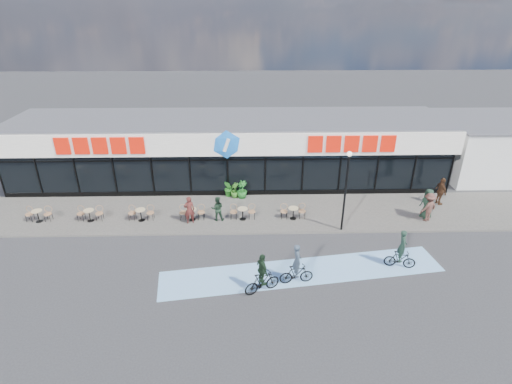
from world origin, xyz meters
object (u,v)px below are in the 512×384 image
potted_plant_right (242,189)px  pedestrian_c (429,207)px  lamp_post (346,184)px  patron_right (217,209)px  potted_plant_mid (228,189)px  potted_plant_left (235,190)px  pedestrian_b (441,191)px  pedestrian_a (427,203)px  cyclist_b (401,254)px  cyclist_a (297,269)px  patron_left (189,210)px  bistro_set_0 (38,214)px

potted_plant_right → pedestrian_c: 11.62m
lamp_post → patron_right: size_ratio=3.10×
lamp_post → potted_plant_mid: (-6.71, 4.43, -2.29)m
lamp_post → potted_plant_left: size_ratio=4.63×
patron_right → pedestrian_b: 14.35m
pedestrian_a → cyclist_b: (-3.28, -4.83, -0.25)m
patron_right → pedestrian_b: size_ratio=0.84×
pedestrian_c → cyclist_a: size_ratio=0.84×
pedestrian_a → lamp_post: bearing=-95.4°
cyclist_b → pedestrian_c: bearing=54.3°
potted_plant_right → potted_plant_mid: bearing=167.7°
lamp_post → potted_plant_left: (-6.27, 4.33, -2.36)m
potted_plant_mid → pedestrian_c: (12.04, -3.50, 0.31)m
cyclist_a → potted_plant_mid: bearing=111.3°
lamp_post → pedestrian_c: lamp_post is taller
potted_plant_left → potted_plant_mid: potted_plant_mid is taller
potted_plant_mid → cyclist_b: (8.84, -7.96, 0.11)m
lamp_post → potted_plant_right: lamp_post is taller
cyclist_b → potted_plant_mid: bearing=138.0°
patron_left → cyclist_a: size_ratio=0.82×
bistro_set_0 → patron_right: patron_right is taller
potted_plant_mid → pedestrian_a: (12.12, -3.12, 0.36)m
lamp_post → patron_left: bearing=173.8°
cyclist_b → pedestrian_a: bearing=55.9°
potted_plant_right → cyclist_a: size_ratio=0.57×
potted_plant_mid → patron_right: 3.21m
potted_plant_right → bistro_set_0: bearing=-166.9°
potted_plant_right → cyclist_a: bearing=-73.4°
pedestrian_a → pedestrian_b: size_ratio=1.03×
potted_plant_left → pedestrian_b: (13.28, -1.31, 0.40)m
pedestrian_a → pedestrian_c: 0.39m
potted_plant_mid → pedestrian_a: 12.52m
potted_plant_left → patron_right: 3.22m
pedestrian_b → cyclist_b: 8.16m
pedestrian_b → cyclist_a: 12.72m
potted_plant_right → pedestrian_c: (11.14, -3.30, 0.29)m
bistro_set_0 → patron_left: 9.11m
potted_plant_mid → cyclist_a: bearing=-68.7°
patron_right → pedestrian_a: pedestrian_a is taller
bistro_set_0 → pedestrian_b: 25.01m
pedestrian_a → potted_plant_left: bearing=-123.4°
pedestrian_b → cyclist_b: bearing=137.1°
patron_right → patron_left: bearing=7.1°
pedestrian_a → pedestrian_c: pedestrian_a is taller
potted_plant_right → pedestrian_c: size_ratio=0.68×
potted_plant_mid → potted_plant_right: 0.93m
bistro_set_0 → cyclist_a: size_ratio=0.73×
potted_plant_right → patron_left: bearing=-133.1°
pedestrian_a → patron_right: bearing=-108.8°
bistro_set_0 → pedestrian_b: size_ratio=0.84×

